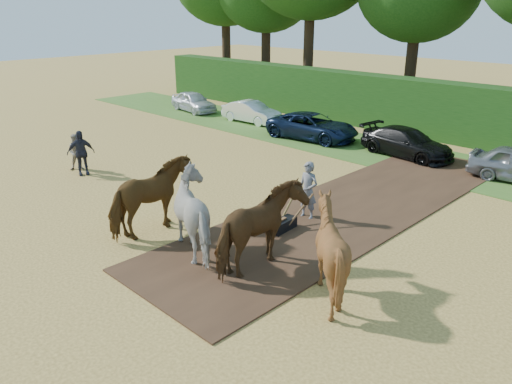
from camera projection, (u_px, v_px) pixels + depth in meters
The scene contains 8 objects.
ground at pixel (165, 261), 13.90m from camera, with size 120.00×120.00×0.00m, color gold.
earth_strip at pixel (353, 207), 17.58m from camera, with size 4.50×17.00×0.05m, color #472D1C.
grass_verge at pixel (412, 158), 23.25m from camera, with size 50.00×5.00×0.03m, color #38601E.
hedgerow at pixel (458, 113), 25.74m from camera, with size 46.00×1.60×3.00m, color #14380F.
spectator_near at pixel (77, 152), 21.44m from camera, with size 0.77×0.60×1.58m, color #C3B599.
spectator_far at pixel (81, 153), 20.77m from camera, with size 1.11×0.46×1.89m, color #23242F.
plough_team at pixel (233, 221), 13.65m from camera, with size 7.75×5.95×2.35m.
parked_cars at pixel (420, 146), 22.75m from camera, with size 35.66×3.15×1.41m.
Camera 1 is at (10.47, -7.03, 6.67)m, focal length 35.00 mm.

